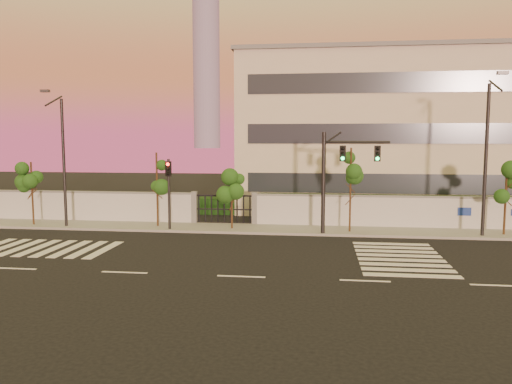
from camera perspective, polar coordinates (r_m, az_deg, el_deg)
ground at (r=20.79m, az=-1.71°, el=-9.64°), size 120.00×120.00×0.00m
sidewalk at (r=30.93m, az=1.32°, el=-4.26°), size 60.00×3.00×0.15m
perimeter_wall at (r=32.23m, az=1.78°, el=-2.05°), size 60.00×0.36×2.20m
hedge_row at (r=34.89m, az=3.95°, el=-1.86°), size 41.00×4.25×1.80m
institutional_building at (r=42.16m, az=15.34°, el=6.59°), size 24.40×12.40×12.25m
distant_skyscraper at (r=312.53m, az=-5.72°, el=16.46°), size 16.00×16.00×118.00m
road_markings at (r=24.64m, az=-4.00°, el=-7.12°), size 57.00×7.62×0.02m
street_tree_b at (r=34.93m, az=-24.22°, el=1.35°), size 1.47×1.17×4.17m
street_tree_c at (r=31.87m, az=-11.23°, el=2.18°), size 1.39×1.11×4.79m
street_tree_d at (r=30.49m, az=-2.75°, el=0.67°), size 1.37×1.09×3.74m
street_tree_e at (r=29.88m, az=10.82°, el=2.39°), size 1.40×1.12×5.12m
street_tree_f at (r=31.87m, az=26.74°, el=1.02°), size 1.58×1.25×4.31m
traffic_signal_main at (r=29.05m, az=9.23°, el=2.41°), size 3.80×0.72×6.02m
traffic_signal_secondary at (r=30.66m, az=-9.94°, el=0.72°), size 0.34×0.34×4.43m
streetlight_west at (r=33.34m, az=-21.28°, el=3.88°), size 0.51×2.04×8.48m
streetlight_east at (r=30.70m, az=24.92°, el=4.18°), size 0.54×2.19×9.10m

